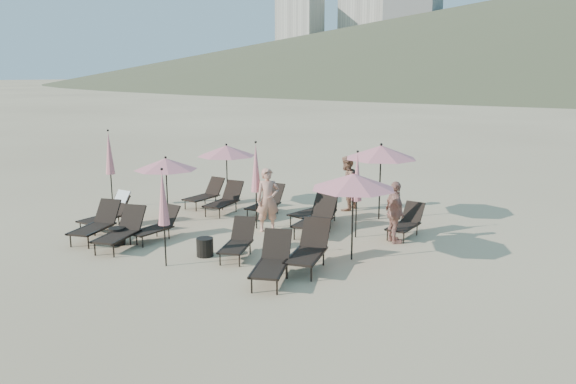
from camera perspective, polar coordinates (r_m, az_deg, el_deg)
The scene contains 29 objects.
ground at distance 14.23m, azimuth -6.89°, elevation -6.89°, with size 800.00×800.00×0.00m, color #D6BA8C.
hotel_skyline at distance 300.46m, azimuth 9.52°, elevation 15.49°, with size 109.00×82.00×55.00m.
lounger_0 at distance 16.61m, azimuth -18.85°, elevation -3.01°, with size 1.06×1.86×1.01m.
lounger_1 at distance 16.13m, azimuth -13.25°, elevation -3.32°, with size 0.72×1.60×0.89m.
lounger_2 at distance 15.67m, azimuth -16.55°, elevation -3.74°, with size 1.04×1.86×1.01m.
lounger_3 at distance 14.32m, azimuth -5.09°, elevation -4.97°, with size 1.03×1.66×0.90m.
lounger_4 at distance 13.45m, azimuth 2.16°, elevation -5.72°, with size 1.05×1.93×1.05m.
lounger_5 at distance 12.66m, azimuth -1.63°, elevation -6.96°, with size 1.19×1.87×1.01m.
lounger_6 at distance 19.91m, azimuth -8.39°, elevation -0.19°, with size 0.75×1.67×0.94m.
lounger_7 at distance 18.89m, azimuth -6.42°, elevation -0.73°, with size 0.77×1.75×0.98m.
lounger_8 at distance 18.46m, azimuth -2.20°, elevation -0.99°, with size 0.66×1.67×0.95m.
lounger_9 at distance 17.50m, azimuth 2.64°, elevation -1.70°, with size 1.01×1.78×0.97m.
lounger_10 at distance 16.34m, azimuth 2.90°, elevation -2.53°, with size 0.76×1.87×1.06m.
lounger_11 at distance 16.42m, azimuth 11.92°, elevation -2.99°, with size 0.73×1.60×0.89m.
lounger_12 at distance 17.59m, azimuth 3.91°, elevation -1.82°, with size 0.96×1.59×0.86m.
lounger_13 at distance 17.79m, azimuth -17.76°, elevation -1.90°, with size 0.70×1.69×1.04m.
umbrella_open_0 at distance 17.67m, azimuth -12.31°, elevation 2.80°, with size 1.95×1.95×2.10m.
umbrella_open_1 at distance 13.76m, azimuth 6.66°, elevation 1.10°, with size 2.11×2.11×2.27m.
umbrella_open_2 at distance 19.70m, azimuth -6.28°, elevation 4.19°, with size 2.04×2.04×2.20m.
umbrella_open_3 at distance 17.84m, azimuth 9.43°, elevation 4.02°, with size 2.28×2.28×2.45m.
umbrella_closed_0 at distance 13.59m, azimuth -12.58°, elevation -0.64°, with size 0.28×0.28×2.41m.
umbrella_closed_1 at distance 15.76m, azimuth 7.03°, elevation 1.49°, with size 0.29×0.29×2.50m.
umbrella_closed_2 at distance 20.29m, azimuth -17.70°, elevation 3.76°, with size 0.32×0.32×2.72m.
umbrella_closed_3 at distance 16.57m, azimuth -3.28°, elevation 2.44°, with size 0.31×0.31×2.65m.
side_table_0 at distance 16.05m, azimuth -16.96°, elevation -4.29°, with size 0.43×0.43×0.46m, color black.
side_table_1 at distance 14.53m, azimuth -8.44°, elevation -5.56°, with size 0.43×0.43×0.47m, color black.
beachgoer_a at distance 16.49m, azimuth -2.06°, elevation -0.80°, with size 0.69×0.45×1.88m, color tan.
beachgoer_b at distance 19.15m, azimuth 5.95°, elevation 0.91°, with size 0.91×0.71×1.87m, color #A06D52.
beachgoer_c at distance 15.60m, azimuth 10.80°, elevation -2.05°, with size 1.01×0.42×1.72m, color tan.
Camera 1 is at (7.96, -10.87, 4.57)m, focal length 35.00 mm.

